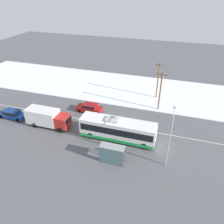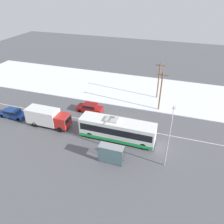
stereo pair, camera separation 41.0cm
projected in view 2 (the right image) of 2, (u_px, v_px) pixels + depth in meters
ground_plane at (122, 127)px, 34.33m from camera, size 120.00×120.00×0.00m
snow_lot at (140, 90)px, 45.47m from camera, size 80.00×15.33×0.12m
lane_marking_center at (122, 127)px, 34.33m from camera, size 60.00×0.12×0.00m
city_bus at (117, 130)px, 30.90m from camera, size 10.77×2.57×3.26m
box_truck at (47, 117)px, 33.82m from camera, size 6.89×2.30×2.84m
sedan_car at (90, 107)px, 37.85m from camera, size 4.47×1.80×1.51m
parked_car_near_truck at (13, 113)px, 36.35m from camera, size 4.57×1.80×1.41m
pedestrian_at_stop at (119, 151)px, 27.96m from camera, size 0.58×0.26×1.60m
bus_shelter at (111, 152)px, 26.68m from camera, size 3.13×1.20×2.40m
streetlamp at (170, 133)px, 25.31m from camera, size 0.36×2.99×7.09m
utility_pole_roadside at (161, 91)px, 36.88m from camera, size 1.80×0.24×7.06m
utility_pole_snowlot at (159, 80)px, 40.82m from camera, size 1.80×0.24×7.09m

